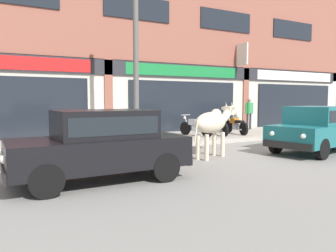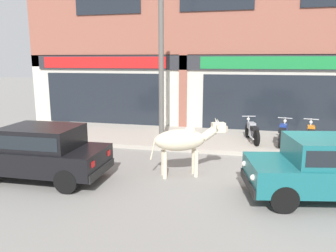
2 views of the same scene
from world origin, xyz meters
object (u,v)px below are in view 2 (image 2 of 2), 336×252
Objects in this scene: cow at (183,141)px; car_0 at (329,165)px; motorcycle_1 at (283,133)px; utility_pole at (161,55)px; motorcycle_2 at (311,135)px; motorcycle_0 at (252,131)px; car_2 at (41,150)px.

cow is 0.53× the size of car_0.
cow is 1.13× the size of motorcycle_1.
utility_pole is at bearing 144.68° from car_0.
cow is at bearing -136.89° from motorcycle_2.
cow is 1.14× the size of motorcycle_0.
cow reaches higher than motorcycle_2.
motorcycle_0 is at bearing 63.47° from cow.
utility_pole is at bearing 116.28° from cow.
car_2 is at bearing -147.46° from motorcycle_2.
cow is at bearing 17.54° from car_2.
motorcycle_1 is (1.07, -0.11, 0.00)m from motorcycle_0.
car_2 reaches higher than motorcycle_0.
motorcycle_1 is at bearing 177.56° from motorcycle_2.
motorcycle_1 is at bearing 14.74° from utility_pole.
cow is 3.71m from utility_pole.
cow reaches higher than car_2.
car_2 is 2.03× the size of motorcycle_1.
motorcycle_2 is at bearing 84.58° from car_0.
cow reaches higher than car_0.
car_2 is at bearing -122.13° from utility_pole.
motorcycle_0 is 1.08m from motorcycle_1.
motorcycle_0 is at bearing 21.05° from utility_pole.
motorcycle_2 is (2.02, -0.15, 0.00)m from motorcycle_0.
motorcycle_0 is 4.41m from utility_pole.
motorcycle_2 is (7.56, 4.83, -0.27)m from car_2.
motorcycle_1 is (6.61, 4.87, -0.27)m from car_2.
utility_pole is (-1.28, 2.60, 2.32)m from cow.
car_2 is at bearing -138.10° from motorcycle_0.
motorcycle_1 is at bearing -5.69° from motorcycle_0.
utility_pole is (-5.21, -1.08, 2.78)m from motorcycle_2.
utility_pole is at bearing -165.26° from motorcycle_1.
car_0 is 4.50m from motorcycle_2.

